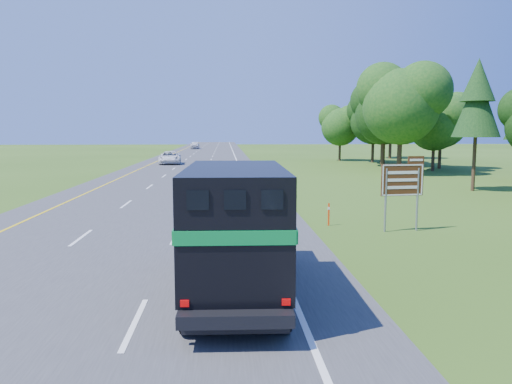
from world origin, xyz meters
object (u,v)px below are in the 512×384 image
far_car (195,145)px  exit_sign (403,183)px  horse_truck (236,225)px  white_suv (170,158)px

far_car → exit_sign: size_ratio=1.61×
horse_truck → exit_sign: 10.49m
white_suv → far_car: bearing=86.0°
white_suv → exit_sign: 45.72m
horse_truck → white_suv: (-7.17, 51.09, -0.96)m
horse_truck → far_car: (-7.18, 105.01, -0.90)m
exit_sign → horse_truck: bearing=-139.2°
white_suv → horse_truck: bearing=-86.0°
far_car → exit_sign: 98.38m
horse_truck → exit_sign: horse_truck is taller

